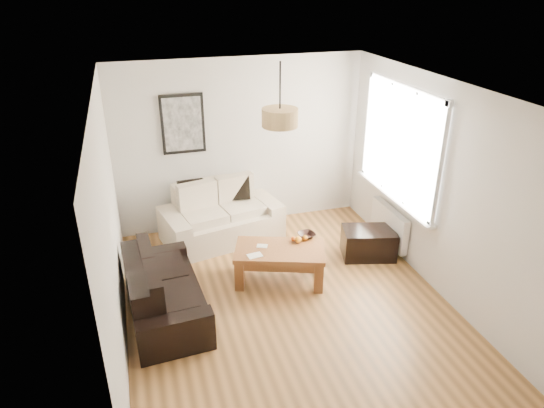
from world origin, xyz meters
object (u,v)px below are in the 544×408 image
object	(u,v)px
sofa_leather	(164,288)
coffee_table	(280,264)
ottoman	(369,243)
loveseat_cream	(221,213)

from	to	relation	value
sofa_leather	coffee_table	size ratio (longest dim) A/B	1.44
sofa_leather	ottoman	distance (m)	2.93
sofa_leather	loveseat_cream	bearing A→B (deg)	-35.75
sofa_leather	ottoman	size ratio (longest dim) A/B	2.26
loveseat_cream	coffee_table	xyz separation A→B (m)	(0.50, -1.31, -0.19)
loveseat_cream	ottoman	distance (m)	2.19
sofa_leather	coffee_table	xyz separation A→B (m)	(1.49, 0.28, -0.12)
sofa_leather	ottoman	world-z (taller)	sofa_leather
loveseat_cream	sofa_leather	distance (m)	1.88
coffee_table	ottoman	xyz separation A→B (m)	(1.39, 0.21, -0.03)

